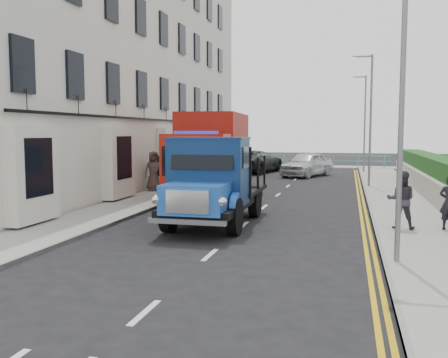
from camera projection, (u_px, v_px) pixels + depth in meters
ground at (229, 238)px, 14.03m from camera, size 120.00×120.00×0.00m
pavement_west at (168, 193)px, 23.97m from camera, size 2.40×38.00×0.12m
pavement_east at (397, 200)px, 21.43m from camera, size 2.60×38.00×0.12m
promenade at (309, 167)px, 42.03m from camera, size 30.00×2.50×0.12m
sea_plane at (326, 153)px, 71.98m from camera, size 120.00×120.00×0.00m
terrace_west at (120, 58)px, 28.20m from camera, size 6.31×30.20×14.25m
garden_east at (446, 182)px, 20.89m from camera, size 1.45×28.00×1.75m
seafront_railing at (308, 161)px, 41.21m from camera, size 13.00×0.08×1.11m
lamp_near at (396, 84)px, 10.71m from camera, size 1.23×0.18×7.00m
lamp_mid at (368, 113)px, 26.17m from camera, size 1.23×0.18×7.00m
lamp_far at (363, 118)px, 35.82m from camera, size 1.23×0.18×7.00m
bedford_lorry at (210, 187)px, 15.45m from camera, size 2.40×5.90×2.77m
red_lorry at (211, 154)px, 22.02m from camera, size 3.01×7.44×3.81m
parked_car_front at (208, 184)px, 21.34m from camera, size 1.83×4.55×1.55m
parked_car_mid at (216, 181)px, 22.54m from camera, size 1.76×4.68×1.53m
parked_car_rear at (235, 171)px, 30.77m from camera, size 1.90×4.27×1.22m
seafront_car_left at (255, 161)px, 36.80m from camera, size 3.86×6.31×1.63m
seafront_car_right at (307, 164)px, 33.51m from camera, size 3.62×5.22×1.65m
pedestrian_east_far at (401, 200)px, 14.72m from camera, size 0.88×0.72×1.72m
pedestrian_west_near at (160, 173)px, 24.84m from camera, size 1.03×0.55×1.67m
pedestrian_west_far at (154, 171)px, 24.31m from camera, size 1.12×1.07×1.93m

